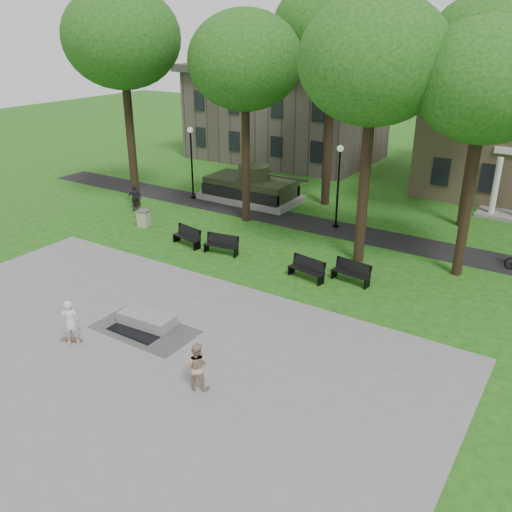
{
  "coord_description": "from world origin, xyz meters",
  "views": [
    {
      "loc": [
        12.59,
        -14.88,
        10.69
      ],
      "look_at": [
        0.74,
        3.46,
        1.4
      ],
      "focal_mm": 38.0,
      "sensor_mm": 36.0,
      "label": 1
    }
  ],
  "objects_px": {
    "park_bench_0": "(188,236)",
    "friend_watching": "(197,366)",
    "skateboarder": "(70,322)",
    "trash_bin": "(144,218)",
    "concrete_block": "(147,319)"
  },
  "relations": [
    {
      "from": "friend_watching",
      "to": "trash_bin",
      "type": "bearing_deg",
      "value": -60.9
    },
    {
      "from": "skateboarder",
      "to": "park_bench_0",
      "type": "height_order",
      "value": "skateboarder"
    },
    {
      "from": "concrete_block",
      "to": "trash_bin",
      "type": "xyz_separation_m",
      "value": [
        -8.0,
        8.23,
        0.24
      ]
    },
    {
      "from": "friend_watching",
      "to": "park_bench_0",
      "type": "bearing_deg",
      "value": -69.68
    },
    {
      "from": "skateboarder",
      "to": "friend_watching",
      "type": "distance_m",
      "value": 5.47
    },
    {
      "from": "park_bench_0",
      "to": "friend_watching",
      "type": "bearing_deg",
      "value": -37.79
    },
    {
      "from": "skateboarder",
      "to": "park_bench_0",
      "type": "distance_m",
      "value": 10.19
    },
    {
      "from": "trash_bin",
      "to": "park_bench_0",
      "type": "bearing_deg",
      "value": -12.75
    },
    {
      "from": "friend_watching",
      "to": "park_bench_0",
      "type": "distance_m",
      "value": 12.46
    },
    {
      "from": "skateboarder",
      "to": "trash_bin",
      "type": "xyz_separation_m",
      "value": [
        -6.71,
        10.72,
        -0.41
      ]
    },
    {
      "from": "friend_watching",
      "to": "park_bench_0",
      "type": "xyz_separation_m",
      "value": [
        -8.15,
        9.42,
        -0.31
      ]
    },
    {
      "from": "friend_watching",
      "to": "park_bench_0",
      "type": "relative_size",
      "value": 0.88
    },
    {
      "from": "skateboarder",
      "to": "friend_watching",
      "type": "xyz_separation_m",
      "value": [
        5.45,
        0.4,
        -0.07
      ]
    },
    {
      "from": "skateboarder",
      "to": "friend_watching",
      "type": "relative_size",
      "value": 1.08
    },
    {
      "from": "friend_watching",
      "to": "trash_bin",
      "type": "height_order",
      "value": "friend_watching"
    }
  ]
}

